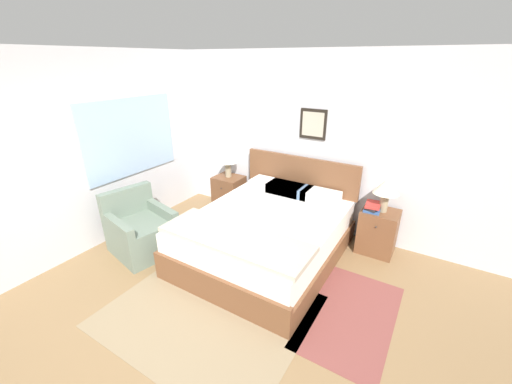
{
  "coord_description": "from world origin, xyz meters",
  "views": [
    {
      "loc": [
        1.71,
        -1.41,
        2.47
      ],
      "look_at": [
        -0.12,
        1.57,
        0.97
      ],
      "focal_mm": 22.0,
      "sensor_mm": 36.0,
      "label": 1
    }
  ],
  "objects_px": {
    "bed": "(266,233)",
    "table_lamp_by_door": "(387,188)",
    "nightstand_by_door": "(378,231)",
    "table_lamp_near_window": "(228,158)",
    "armchair": "(141,231)",
    "nightstand_near_window": "(229,193)"
  },
  "relations": [
    {
      "from": "table_lamp_by_door",
      "to": "nightstand_by_door",
      "type": "bearing_deg",
      "value": -135.92
    },
    {
      "from": "nightstand_near_window",
      "to": "armchair",
      "type": "bearing_deg",
      "value": -99.54
    },
    {
      "from": "bed",
      "to": "table_lamp_near_window",
      "type": "relative_size",
      "value": 4.77
    },
    {
      "from": "nightstand_near_window",
      "to": "table_lamp_by_door",
      "type": "height_order",
      "value": "table_lamp_by_door"
    },
    {
      "from": "nightstand_by_door",
      "to": "table_lamp_by_door",
      "type": "bearing_deg",
      "value": 44.08
    },
    {
      "from": "armchair",
      "to": "table_lamp_near_window",
      "type": "height_order",
      "value": "table_lamp_near_window"
    },
    {
      "from": "nightstand_near_window",
      "to": "table_lamp_by_door",
      "type": "bearing_deg",
      "value": 0.31
    },
    {
      "from": "armchair",
      "to": "table_lamp_by_door",
      "type": "distance_m",
      "value": 3.31
    },
    {
      "from": "nightstand_by_door",
      "to": "bed",
      "type": "bearing_deg",
      "value": -145.14
    },
    {
      "from": "nightstand_by_door",
      "to": "table_lamp_by_door",
      "type": "relative_size",
      "value": 1.34
    },
    {
      "from": "bed",
      "to": "armchair",
      "type": "relative_size",
      "value": 2.38
    },
    {
      "from": "nightstand_by_door",
      "to": "table_lamp_near_window",
      "type": "bearing_deg",
      "value": 179.69
    },
    {
      "from": "table_lamp_by_door",
      "to": "table_lamp_near_window",
      "type": "bearing_deg",
      "value": 180.0
    },
    {
      "from": "table_lamp_near_window",
      "to": "nightstand_by_door",
      "type": "bearing_deg",
      "value": -0.31
    },
    {
      "from": "table_lamp_near_window",
      "to": "nightstand_near_window",
      "type": "bearing_deg",
      "value": -53.39
    },
    {
      "from": "nightstand_by_door",
      "to": "table_lamp_near_window",
      "type": "distance_m",
      "value": 2.58
    },
    {
      "from": "nightstand_near_window",
      "to": "nightstand_by_door",
      "type": "height_order",
      "value": "same"
    },
    {
      "from": "bed",
      "to": "table_lamp_by_door",
      "type": "xyz_separation_m",
      "value": [
        1.26,
        0.88,
        0.62
      ]
    },
    {
      "from": "armchair",
      "to": "nightstand_near_window",
      "type": "xyz_separation_m",
      "value": [
        0.28,
        1.66,
        0.01
      ]
    },
    {
      "from": "bed",
      "to": "nightstand_near_window",
      "type": "distance_m",
      "value": 1.51
    },
    {
      "from": "armchair",
      "to": "table_lamp_near_window",
      "type": "bearing_deg",
      "value": -176.87
    },
    {
      "from": "nightstand_by_door",
      "to": "table_lamp_by_door",
      "type": "height_order",
      "value": "table_lamp_by_door"
    }
  ]
}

